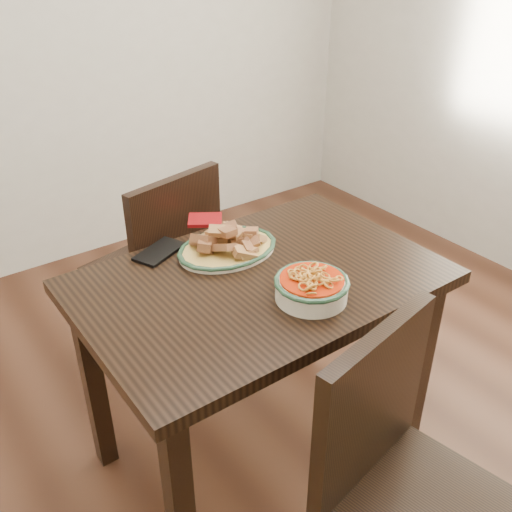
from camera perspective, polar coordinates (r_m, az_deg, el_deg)
floor at (r=2.28m, az=2.69°, el=-16.78°), size 3.50×3.50×0.00m
wall_back at (r=3.13m, az=-18.63°, el=22.09°), size 3.50×0.10×2.60m
dining_table at (r=1.78m, az=0.38°, el=-5.05°), size 1.08×0.72×0.75m
chair_far at (r=2.31m, az=-9.36°, el=-0.60°), size 0.50×0.50×0.89m
chair_near at (r=1.54m, az=14.37°, el=-20.68°), size 0.49×0.49×0.89m
fish_plate at (r=1.83m, az=-2.90°, el=1.65°), size 0.33×0.26×0.11m
noodle_bowl at (r=1.61m, az=5.58°, el=-2.94°), size 0.22×0.22×0.08m
smartphone at (r=1.86m, az=-9.62°, el=0.44°), size 0.19×0.15×0.01m
napkin at (r=2.05m, az=-5.12°, el=3.62°), size 0.15×0.15×0.01m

